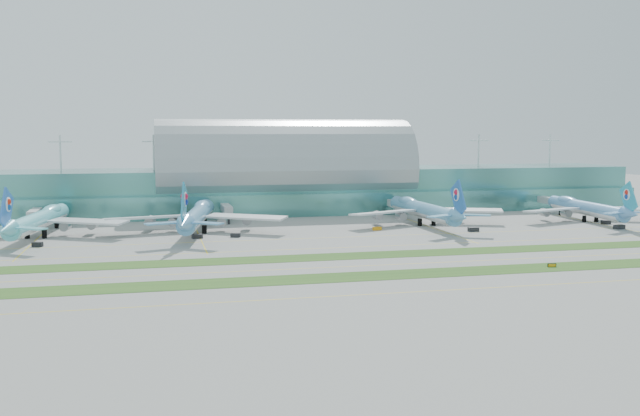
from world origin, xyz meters
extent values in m
plane|color=gray|center=(0.00, 0.00, 0.00)|extent=(700.00, 700.00, 0.00)
cube|color=#3D7A75|center=(0.00, 130.00, 10.00)|extent=(340.00, 42.00, 20.00)
cube|color=#3D7A75|center=(0.00, 106.00, 5.00)|extent=(340.00, 8.00, 10.00)
ellipsoid|color=#9EA5A8|center=(0.00, 130.00, 20.00)|extent=(340.00, 46.20, 16.17)
cylinder|color=white|center=(0.00, 130.00, 28.00)|extent=(0.80, 0.80, 16.00)
cube|color=#B2B7B7|center=(-106.00, 95.00, 5.50)|extent=(3.50, 22.00, 3.00)
cylinder|color=black|center=(-106.00, 85.00, 2.00)|extent=(1.00, 1.00, 4.00)
cube|color=#B2B7B7|center=(-31.00, 95.00, 5.50)|extent=(3.50, 22.00, 3.00)
cylinder|color=black|center=(-31.00, 85.00, 2.00)|extent=(1.00, 1.00, 4.00)
cube|color=#B2B7B7|center=(44.00, 95.00, 5.50)|extent=(3.50, 22.00, 3.00)
cylinder|color=black|center=(44.00, 85.00, 2.00)|extent=(1.00, 1.00, 4.00)
cube|color=#B2B7B7|center=(119.00, 95.00, 5.50)|extent=(3.50, 22.00, 3.00)
cylinder|color=black|center=(119.00, 85.00, 2.00)|extent=(1.00, 1.00, 4.00)
cube|color=#2D591E|center=(0.00, -28.00, 0.04)|extent=(420.00, 12.00, 0.08)
cube|color=#2D591E|center=(0.00, 2.00, 0.04)|extent=(420.00, 12.00, 0.08)
cube|color=yellow|center=(0.00, -48.00, 0.01)|extent=(420.00, 0.35, 0.01)
cube|color=yellow|center=(0.00, -14.00, 0.01)|extent=(420.00, 0.35, 0.01)
cube|color=yellow|center=(0.00, 18.00, 0.01)|extent=(420.00, 0.35, 0.01)
cube|color=yellow|center=(0.00, 40.00, 0.01)|extent=(420.00, 0.35, 0.01)
cylinder|color=#64D1DC|center=(-100.63, 65.75, 5.98)|extent=(14.36, 61.09, 6.08)
ellipsoid|color=#64D1DC|center=(-98.29, 82.62, 7.66)|extent=(8.26, 19.11, 4.33)
cone|color=#64D1DC|center=(-96.14, 98.21, 5.98)|extent=(6.70, 5.69, 6.08)
cone|color=#64D1DC|center=(-105.33, 31.74, 7.16)|extent=(6.93, 9.54, 5.78)
cylinder|color=gray|center=(-113.29, 70.87, 3.53)|extent=(4.04, 5.80, 3.34)
cube|color=white|center=(-83.40, 61.39, 5.59)|extent=(29.20, 21.07, 1.20)
cylinder|color=gray|center=(-87.05, 67.24, 3.53)|extent=(4.04, 5.80, 3.34)
cube|color=blue|center=(-105.06, 33.68, 13.34)|extent=(2.35, 12.85, 14.14)
cylinder|color=white|center=(-104.93, 34.65, 14.81)|extent=(1.52, 4.79, 4.71)
cylinder|color=black|center=(-97.46, 88.65, 1.47)|extent=(1.77, 1.77, 2.94)
cylinder|color=black|center=(-104.08, 62.27, 1.47)|extent=(1.77, 1.77, 2.94)
cylinder|color=black|center=(-98.25, 61.46, 1.47)|extent=(1.77, 1.77, 2.94)
cylinder|color=#60A3D5|center=(-44.80, 65.21, 6.23)|extent=(17.65, 63.37, 6.33)
ellipsoid|color=#60A3D5|center=(-41.60, 82.63, 7.97)|extent=(9.38, 20.00, 4.51)
cone|color=#60A3D5|center=(-38.65, 98.73, 6.23)|extent=(7.14, 6.16, 6.33)
cone|color=#60A3D5|center=(-51.25, 30.07, 7.45)|extent=(7.57, 10.12, 6.01)
cube|color=silver|center=(-63.24, 66.51, 5.82)|extent=(31.54, 13.68, 1.25)
cylinder|color=gray|center=(-57.73, 71.11, 3.67)|extent=(4.43, 6.15, 3.47)
cube|color=silver|center=(-27.10, 59.88, 5.82)|extent=(29.97, 22.89, 1.25)
cylinder|color=gray|center=(-30.63, 66.13, 3.67)|extent=(4.43, 6.15, 3.47)
cube|color=teal|center=(-50.88, 32.08, 13.88)|extent=(3.02, 13.30, 14.71)
cylinder|color=white|center=(-50.70, 33.09, 15.41)|extent=(1.79, 4.98, 4.90)
cylinder|color=black|center=(-40.46, 88.85, 1.53)|extent=(1.84, 1.84, 3.06)
cylinder|color=black|center=(-48.55, 61.74, 1.53)|extent=(1.84, 1.84, 3.06)
cylinder|color=black|center=(-42.53, 60.64, 1.53)|extent=(1.84, 1.84, 3.06)
cylinder|color=#5CA0CB|center=(45.42, 66.14, 5.99)|extent=(7.16, 60.94, 6.08)
ellipsoid|color=#5CA0CB|center=(45.12, 83.18, 7.66)|extent=(6.11, 18.59, 4.33)
cone|color=#5CA0CB|center=(44.84, 98.91, 5.99)|extent=(6.17, 5.01, 6.08)
cone|color=#5CA0CB|center=(46.03, 31.80, 7.16)|extent=(5.94, 8.93, 5.78)
cube|color=silver|center=(27.80, 63.87, 5.59)|extent=(29.98, 18.31, 1.20)
cylinder|color=#9899A0|center=(32.12, 69.24, 3.53)|extent=(3.43, 5.46, 3.34)
cube|color=silver|center=(63.12, 64.49, 5.59)|extent=(30.13, 17.44, 1.20)
cylinder|color=#9899A0|center=(58.61, 69.71, 3.53)|extent=(3.43, 5.46, 3.34)
cube|color=blue|center=(46.00, 33.77, 13.35)|extent=(0.82, 12.91, 14.15)
cylinder|color=white|center=(45.98, 34.75, 14.82)|extent=(0.97, 4.73, 4.71)
cylinder|color=black|center=(45.01, 89.26, 1.47)|extent=(1.77, 1.77, 2.94)
cylinder|color=black|center=(42.55, 62.17, 1.47)|extent=(1.77, 1.77, 2.94)
cylinder|color=black|center=(48.44, 62.27, 1.47)|extent=(1.77, 1.77, 2.94)
cylinder|color=#5D96CD|center=(116.45, 61.39, 5.52)|extent=(9.41, 56.40, 5.61)
ellipsoid|color=#5D96CD|center=(117.51, 77.07, 7.07)|extent=(6.48, 17.39, 4.00)
cone|color=#5D96CD|center=(118.50, 91.57, 5.52)|extent=(5.91, 4.90, 5.61)
cone|color=#5D96CD|center=(114.30, 29.77, 6.61)|extent=(5.87, 8.49, 5.33)
cube|color=white|center=(100.06, 60.69, 5.16)|extent=(27.94, 14.93, 1.11)
cylinder|color=gray|center=(104.46, 65.29, 3.26)|extent=(3.41, 5.18, 3.08)
cube|color=white|center=(132.59, 58.48, 5.16)|extent=(27.42, 18.00, 1.11)
cylinder|color=gray|center=(128.85, 63.63, 3.26)|extent=(3.41, 5.18, 3.08)
cube|color=#2DA9CC|center=(114.42, 31.57, 12.32)|extent=(1.35, 11.91, 13.06)
cylinder|color=white|center=(114.48, 32.48, 13.67)|extent=(1.11, 4.39, 4.35)
cylinder|color=black|center=(117.90, 82.68, 1.36)|extent=(1.63, 1.63, 2.72)
cylinder|color=black|center=(113.49, 57.96, 1.36)|extent=(1.63, 1.63, 2.72)
cylinder|color=black|center=(118.91, 57.59, 1.36)|extent=(1.63, 1.63, 2.72)
cube|color=black|center=(-97.77, 42.23, 0.78)|extent=(3.61, 2.47, 1.57)
cube|color=black|center=(-45.86, 48.83, 0.75)|extent=(3.98, 2.89, 1.49)
cube|color=black|center=(-32.42, 48.63, 0.76)|extent=(3.74, 2.65, 1.52)
cube|color=orange|center=(22.18, 54.27, 0.64)|extent=(3.48, 1.91, 1.27)
cube|color=black|center=(56.44, 42.74, 0.79)|extent=(4.04, 2.24, 1.58)
cube|color=black|center=(114.48, 36.42, 0.80)|extent=(4.69, 3.04, 1.59)
cube|color=black|center=(118.36, 50.30, 0.76)|extent=(3.64, 2.37, 1.53)
cube|color=black|center=(46.60, -27.78, 0.52)|extent=(2.47, 0.59, 1.04)
cube|color=#EDAA14|center=(46.57, -27.95, 0.52)|extent=(2.07, 0.34, 0.76)
cylinder|color=black|center=(45.75, -27.66, 0.24)|extent=(0.11, 0.11, 0.47)
cylinder|color=black|center=(47.44, -27.91, 0.24)|extent=(0.11, 0.11, 0.47)
camera|label=1|loc=(-60.64, -202.36, 37.37)|focal=40.00mm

